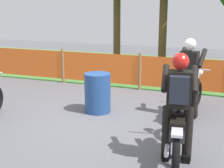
# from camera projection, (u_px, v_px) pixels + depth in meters

# --- Properties ---
(ground) EXTENTS (24.00, 24.00, 0.02)m
(ground) POSITION_uv_depth(u_px,v_px,m) (106.00, 120.00, 6.89)
(ground) COLOR #5B5B60
(grass_verge) EXTENTS (24.00, 6.06, 0.01)m
(grass_verge) POSITION_uv_depth(u_px,v_px,m) (162.00, 69.00, 12.04)
(grass_verge) COLOR #4C8C3D
(grass_verge) RESTS_ON ground
(barrier_fence) EXTENTS (9.74, 0.08, 1.05)m
(barrier_fence) POSITION_uv_depth(u_px,v_px,m) (140.00, 71.00, 9.15)
(barrier_fence) COLOR olive
(barrier_fence) RESTS_ON ground
(motorcycle_trailing) EXTENTS (0.62, 1.94, 0.92)m
(motorcycle_trailing) POSITION_uv_depth(u_px,v_px,m) (190.00, 94.00, 7.18)
(motorcycle_trailing) COLOR black
(motorcycle_trailing) RESTS_ON ground
(motorcycle_third) EXTENTS (0.59, 2.01, 0.95)m
(motorcycle_third) POSITION_uv_depth(u_px,v_px,m) (177.00, 127.00, 5.25)
(motorcycle_third) COLOR black
(motorcycle_third) RESTS_ON ground
(rider_trailing) EXTENTS (0.60, 0.62, 1.69)m
(rider_trailing) POSITION_uv_depth(u_px,v_px,m) (189.00, 75.00, 6.90)
(rider_trailing) COLOR black
(rider_trailing) RESTS_ON ground
(rider_third) EXTENTS (0.60, 0.72, 1.69)m
(rider_third) POSITION_uv_depth(u_px,v_px,m) (179.00, 102.00, 4.92)
(rider_third) COLOR black
(rider_third) RESTS_ON ground
(spare_drum) EXTENTS (0.58, 0.58, 0.88)m
(spare_drum) POSITION_uv_depth(u_px,v_px,m) (98.00, 93.00, 7.31)
(spare_drum) COLOR navy
(spare_drum) RESTS_ON ground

